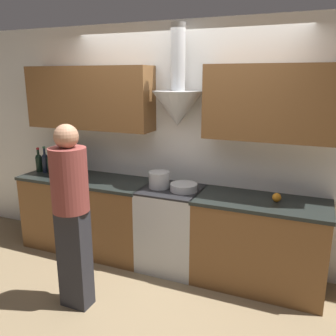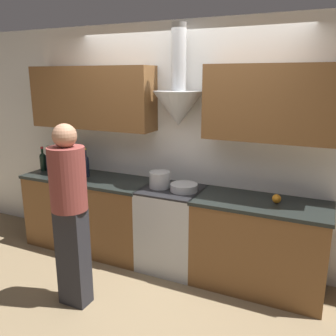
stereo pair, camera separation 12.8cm
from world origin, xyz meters
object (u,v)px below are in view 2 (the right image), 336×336
wine_bottle_6 (79,164)px  person_foreground_left (70,208)px  stove_range (172,228)px  wine_bottle_0 (43,161)px  wine_bottle_4 (66,164)px  wine_bottle_7 (86,165)px  mixing_bowl (184,187)px  wine_bottle_1 (49,161)px  wine_bottle_3 (60,162)px  wine_bottle_5 (73,163)px  orange_fruit (277,199)px  stock_pot (160,180)px  wine_bottle_2 (53,162)px

wine_bottle_6 → person_foreground_left: size_ratio=0.21×
stove_range → wine_bottle_0: 1.87m
wine_bottle_4 → wine_bottle_7: size_ratio=0.90×
mixing_bowl → person_foreground_left: (-0.67, -0.97, -0.00)m
stove_range → mixing_bowl: size_ratio=3.17×
wine_bottle_1 → wine_bottle_3: (0.19, -0.01, 0.01)m
wine_bottle_3 → person_foreground_left: size_ratio=0.20×
wine_bottle_5 → wine_bottle_7: (0.20, -0.01, 0.00)m
person_foreground_left → mixing_bowl: bearing=55.2°
wine_bottle_7 → orange_fruit: wine_bottle_7 is taller
wine_bottle_0 → mixing_bowl: wine_bottle_0 is taller
stock_pot → wine_bottle_2: bearing=180.0°
stove_range → person_foreground_left: (-0.53, -0.98, 0.48)m
orange_fruit → person_foreground_left: bearing=-147.9°
wine_bottle_1 → wine_bottle_0: bearing=177.8°
wine_bottle_0 → orange_fruit: bearing=0.2°
wine_bottle_7 → person_foreground_left: bearing=-59.5°
wine_bottle_1 → stove_range: bearing=-0.2°
wine_bottle_0 → wine_bottle_1: 0.10m
wine_bottle_7 → person_foreground_left: 1.14m
stock_pot → person_foreground_left: (-0.39, -0.97, -0.05)m
wine_bottle_5 → mixing_bowl: 1.45m
wine_bottle_1 → orange_fruit: bearing=0.3°
wine_bottle_1 → wine_bottle_6: 0.47m
stove_range → wine_bottle_6: 1.34m
wine_bottle_0 → wine_bottle_2: wine_bottle_2 is taller
wine_bottle_5 → wine_bottle_7: 0.20m
wine_bottle_2 → wine_bottle_3: size_ratio=0.95×
stove_range → wine_bottle_3: wine_bottle_3 is taller
wine_bottle_4 → stock_pot: bearing=0.0°
stove_range → stock_pot: 0.55m
wine_bottle_7 → wine_bottle_4: bearing=-177.8°
wine_bottle_0 → wine_bottle_3: size_ratio=0.90×
mixing_bowl → person_foreground_left: size_ratio=0.17×
wine_bottle_2 → orange_fruit: bearing=0.6°
wine_bottle_5 → wine_bottle_6: wine_bottle_5 is taller
wine_bottle_2 → wine_bottle_4: wine_bottle_2 is taller
wine_bottle_0 → wine_bottle_1: size_ratio=0.93×
stove_range → stock_pot: stock_pot is taller
wine_bottle_7 → mixing_bowl: 1.25m
wine_bottle_7 → orange_fruit: size_ratio=4.13×
wine_bottle_3 → stove_range: bearing=0.2°
wine_bottle_4 → wine_bottle_5: bearing=13.7°
stock_pot → mixing_bowl: bearing=-1.0°
wine_bottle_2 → wine_bottle_3: bearing=2.7°
wine_bottle_2 → stock_pot: 1.45m
wine_bottle_1 → orange_fruit: wine_bottle_1 is taller
wine_bottle_2 → wine_bottle_3: (0.10, 0.00, 0.01)m
wine_bottle_2 → orange_fruit: (2.66, 0.03, -0.09)m
wine_bottle_1 → wine_bottle_2: (0.09, -0.02, -0.00)m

